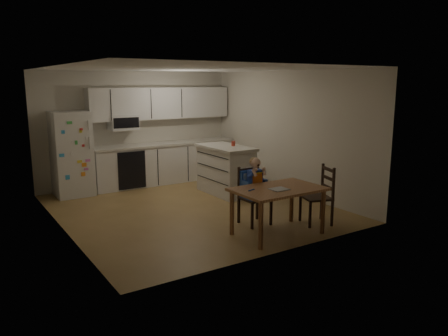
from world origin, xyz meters
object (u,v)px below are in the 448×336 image
(refrigerator, at_px, (72,154))
(chair_booster, at_px, (253,184))
(red_cup, at_px, (233,143))
(dining_table, at_px, (278,194))
(chair_side, at_px, (322,191))
(kitchen_island, at_px, (226,170))

(refrigerator, xyz_separation_m, chair_booster, (1.98, -3.46, -0.19))
(red_cup, distance_m, chair_booster, 2.03)
(red_cup, relative_size, dining_table, 0.07)
(dining_table, xyz_separation_m, chair_side, (0.94, 0.02, -0.08))
(dining_table, xyz_separation_m, chair_booster, (0.00, 0.62, 0.04))
(refrigerator, distance_m, kitchen_island, 3.12)
(kitchen_island, relative_size, dining_table, 1.00)
(dining_table, bearing_deg, chair_booster, 89.96)
(kitchen_island, distance_m, red_cup, 0.56)
(refrigerator, height_order, chair_side, refrigerator)
(refrigerator, distance_m, chair_booster, 3.99)
(dining_table, bearing_deg, kitchen_island, 74.51)
(dining_table, distance_m, chair_side, 0.94)
(kitchen_island, xyz_separation_m, red_cup, (0.15, -0.06, 0.54))
(kitchen_island, relative_size, red_cup, 13.69)
(dining_table, bearing_deg, chair_side, 1.15)
(red_cup, bearing_deg, kitchen_island, 156.34)
(refrigerator, height_order, red_cup, refrigerator)
(red_cup, height_order, chair_booster, chair_booster)
(kitchen_island, xyz_separation_m, chair_booster, (-0.69, -1.88, 0.16))
(chair_side, bearing_deg, refrigerator, -125.14)
(refrigerator, bearing_deg, chair_side, -54.24)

